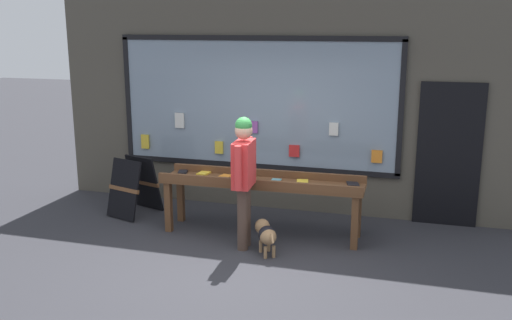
% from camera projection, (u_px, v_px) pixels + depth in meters
% --- Properties ---
extents(ground_plane, '(40.00, 40.00, 0.00)m').
position_uv_depth(ground_plane, '(237.00, 265.00, 7.01)').
color(ground_plane, '#2D2D33').
extents(shopfront_facade, '(7.47, 0.29, 3.73)m').
position_uv_depth(shopfront_facade, '(285.00, 93.00, 8.81)').
color(shopfront_facade, '#4C473D').
rests_on(shopfront_facade, ground_plane).
extents(display_table_main, '(2.84, 0.69, 0.87)m').
position_uv_depth(display_table_main, '(262.00, 186.00, 7.90)').
color(display_table_main, brown).
rests_on(display_table_main, ground_plane).
extents(person_browsing, '(0.25, 0.68, 1.75)m').
position_uv_depth(person_browsing, '(244.00, 172.00, 7.34)').
color(person_browsing, '#4C382D').
rests_on(person_browsing, ground_plane).
extents(small_dog, '(0.40, 0.51, 0.41)m').
position_uv_depth(small_dog, '(266.00, 234.00, 7.31)').
color(small_dog, '#99724C').
rests_on(small_dog, ground_plane).
extents(sandwich_board_sign, '(0.74, 0.82, 0.89)m').
position_uv_depth(sandwich_board_sign, '(134.00, 186.00, 8.81)').
color(sandwich_board_sign, black).
rests_on(sandwich_board_sign, ground_plane).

